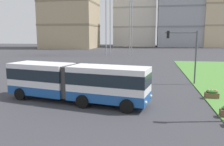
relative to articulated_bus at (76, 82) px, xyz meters
name	(u,v)px	position (x,y,z in m)	size (l,w,h in m)	color
articulated_bus	(76,82)	(0.00, 0.00, 0.00)	(12.06, 4.83, 3.00)	white
car_white_van	(80,70)	(-3.40, 12.12, -0.90)	(4.54, 2.34, 1.58)	silver
flower_planter_5	(212,94)	(11.01, 2.79, -1.23)	(1.10, 0.56, 0.74)	brown
traffic_light_far_right	(186,48)	(9.52, 8.73, 2.31)	(3.38, 0.28, 5.78)	#474C51
apartment_tower_west	(70,4)	(-27.36, 76.59, 16.02)	(20.91, 18.75, 35.30)	tan
apartment_tower_westcentre	(135,0)	(-2.40, 98.86, 20.10)	(19.62, 14.44, 43.46)	silver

